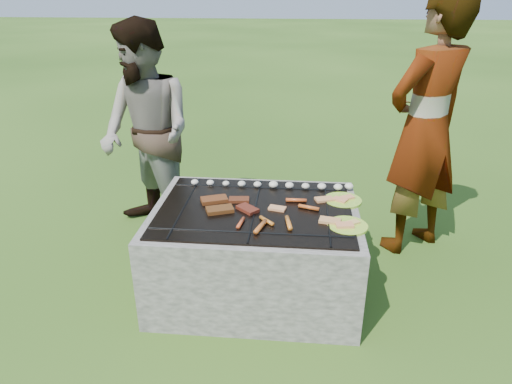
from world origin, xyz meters
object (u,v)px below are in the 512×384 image
Objects in this scene: plate_near at (347,226)px; bystander at (147,134)px; fire_pit at (255,253)px; cook at (425,128)px; plate_far at (343,200)px.

bystander is (-1.47, 0.92, 0.24)m from plate_near.
cook is at bearing 31.10° from fire_pit.
fire_pit is 5.41× the size of plate_near.
bystander reaches higher than plate_far.
plate_near reaches higher than fire_pit.
plate_far reaches higher than fire_pit.
plate_near is 0.13× the size of cook.
fire_pit is at bearing -4.25° from cook.
fire_pit is 0.67m from plate_far.
plate_far is (0.56, 0.17, 0.33)m from fire_pit.
fire_pit is 0.76× the size of bystander.
bystander reaches higher than plate_near.
bystander is at bearing 141.09° from fire_pit.
fire_pit is 1.30m from bystander.
cook is 2.08m from bystander.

